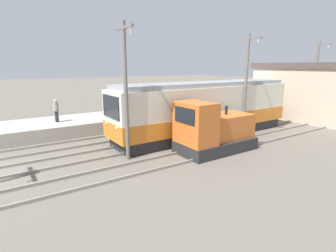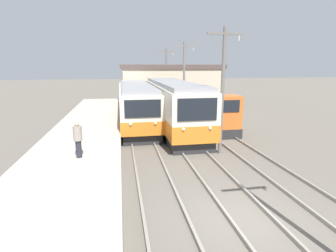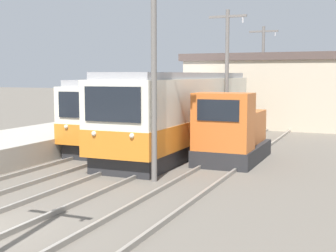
# 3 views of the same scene
# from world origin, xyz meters

# --- Properties ---
(ground_plane) EXTENTS (200.00, 200.00, 0.00)m
(ground_plane) POSITION_xyz_m (0.00, 0.00, 0.00)
(ground_plane) COLOR #665E54
(platform_left) EXTENTS (4.50, 54.00, 0.93)m
(platform_left) POSITION_xyz_m (-6.25, 0.00, 0.47)
(platform_left) COLOR #ADA599
(platform_left) RESTS_ON ground
(track_left) EXTENTS (1.54, 60.00, 0.14)m
(track_left) POSITION_xyz_m (-2.60, 0.00, 0.07)
(track_left) COLOR gray
(track_left) RESTS_ON ground
(track_center) EXTENTS (1.54, 60.00, 0.14)m
(track_center) POSITION_xyz_m (0.20, 0.00, 0.07)
(track_center) COLOR gray
(track_center) RESTS_ON ground
(track_right) EXTENTS (1.54, 60.00, 0.14)m
(track_right) POSITION_xyz_m (3.20, 0.00, 0.07)
(track_right) COLOR gray
(track_right) RESTS_ON ground
(commuter_train_left) EXTENTS (2.84, 14.64, 3.48)m
(commuter_train_left) POSITION_xyz_m (-2.60, 15.87, 1.63)
(commuter_train_left) COLOR #28282B
(commuter_train_left) RESTS_ON ground
(commuter_train_center) EXTENTS (2.84, 14.25, 3.82)m
(commuter_train_center) POSITION_xyz_m (0.20, 13.41, 1.77)
(commuter_train_center) COLOR #28282B
(commuter_train_center) RESTS_ON ground
(shunting_locomotive) EXTENTS (2.40, 4.70, 3.00)m
(shunting_locomotive) POSITION_xyz_m (3.20, 11.29, 1.21)
(shunting_locomotive) COLOR #28282B
(shunting_locomotive) RESTS_ON ground
(catenary_mast_mid) EXTENTS (2.00, 0.20, 7.05)m
(catenary_mast_mid) POSITION_xyz_m (1.71, 6.60, 3.84)
(catenary_mast_mid) COLOR slate
(catenary_mast_mid) RESTS_ON ground
(catenary_mast_far) EXTENTS (2.00, 0.20, 7.05)m
(catenary_mast_far) POSITION_xyz_m (1.71, 15.67, 3.84)
(catenary_mast_far) COLOR slate
(catenary_mast_far) RESTS_ON ground
(catenary_mast_distant) EXTENTS (2.00, 0.20, 7.05)m
(catenary_mast_distant) POSITION_xyz_m (1.71, 24.75, 3.84)
(catenary_mast_distant) COLOR slate
(catenary_mast_distant) RESTS_ON ground
(person_on_platform) EXTENTS (0.38, 0.38, 1.68)m
(person_on_platform) POSITION_xyz_m (-5.88, 4.58, 1.85)
(person_on_platform) COLOR #282833
(person_on_platform) RESTS_ON platform_left
(station_building) EXTENTS (12.60, 6.30, 5.18)m
(station_building) POSITION_xyz_m (2.42, 26.00, 2.61)
(station_building) COLOR beige
(station_building) RESTS_ON ground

